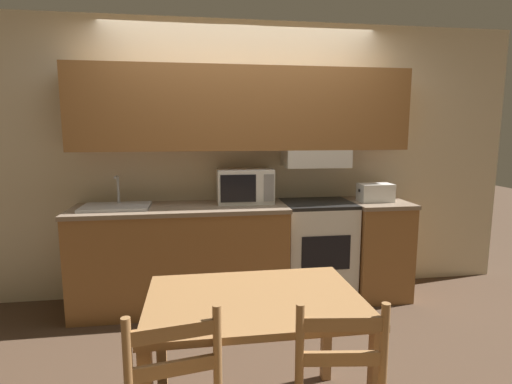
# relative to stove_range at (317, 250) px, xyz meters

# --- Properties ---
(ground_plane) EXTENTS (16.00, 16.00, 0.00)m
(ground_plane) POSITION_rel_stove_range_xyz_m (-0.67, 0.27, -0.45)
(ground_plane) COLOR #4C3828
(wall_back) EXTENTS (5.38, 0.38, 2.55)m
(wall_back) POSITION_rel_stove_range_xyz_m (-0.65, 0.20, 1.05)
(wall_back) COLOR beige
(wall_back) RESTS_ON ground_plane
(lower_counter_main) EXTENTS (1.85, 0.60, 0.91)m
(lower_counter_main) POSITION_rel_stove_range_xyz_m (-1.24, -0.02, 0.00)
(lower_counter_main) COLOR #936033
(lower_counter_main) RESTS_ON ground_plane
(lower_counter_right_stub) EXTENTS (0.52, 0.60, 0.91)m
(lower_counter_right_stub) POSITION_rel_stove_range_xyz_m (0.58, -0.02, 0.00)
(lower_counter_right_stub) COLOR #936033
(lower_counter_right_stub) RESTS_ON ground_plane
(stove_range) EXTENTS (0.63, 0.54, 0.91)m
(stove_range) POSITION_rel_stove_range_xyz_m (0.00, 0.00, 0.00)
(stove_range) COLOR white
(stove_range) RESTS_ON ground_plane
(microwave) EXTENTS (0.50, 0.32, 0.31)m
(microwave) POSITION_rel_stove_range_xyz_m (-0.66, 0.08, 0.61)
(microwave) COLOR white
(microwave) RESTS_ON lower_counter_main
(toaster) EXTENTS (0.32, 0.18, 0.17)m
(toaster) POSITION_rel_stove_range_xyz_m (0.53, -0.05, 0.54)
(toaster) COLOR white
(toaster) RESTS_ON lower_counter_right_stub
(sink_basin) EXTENTS (0.56, 0.37, 0.27)m
(sink_basin) POSITION_rel_stove_range_xyz_m (-1.78, -0.02, 0.47)
(sink_basin) COLOR #B7BABF
(sink_basin) RESTS_ON lower_counter_main
(dining_table) EXTENTS (1.09, 0.75, 0.72)m
(dining_table) POSITION_rel_stove_range_xyz_m (-0.82, -1.58, 0.17)
(dining_table) COLOR #9E7042
(dining_table) RESTS_ON ground_plane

